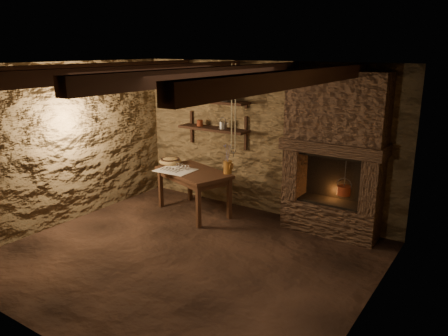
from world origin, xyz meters
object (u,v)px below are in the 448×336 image
Objects in this scene: wooden_bowl at (170,161)px; red_pot at (344,190)px; work_table at (194,190)px; stoneware_jug at (228,161)px; iron_stockpot at (226,96)px.

red_pot is (2.88, 0.30, -0.05)m from wooden_bowl.
stoneware_jug is at bearing 36.98° from work_table.
iron_stockpot is 2.35m from red_pot.
work_table is 0.77m from stoneware_jug.
wooden_bowl is at bearing -172.95° from work_table.
red_pot is at bearing 6.00° from wooden_bowl.
iron_stockpot is (0.84, 0.42, 1.10)m from wooden_bowl.
work_table is 1.59m from iron_stockpot.
work_table is 6.23× the size of iron_stockpot.
iron_stockpot reaches higher than red_pot.
stoneware_jug reaches higher than work_table.
red_pot is (2.04, -0.12, -1.16)m from iron_stockpot.
stoneware_jug is at bearing -52.30° from iron_stockpot.
iron_stockpot is 0.41× the size of red_pot.
wooden_bowl is (-1.12, -0.06, -0.15)m from stoneware_jug.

